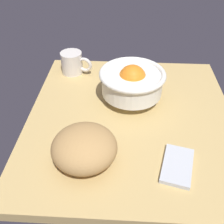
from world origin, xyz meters
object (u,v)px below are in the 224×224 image
fruit_bowl (134,82)px  bread_loaf (84,148)px  napkin_folded (177,166)px  mug (73,63)px

fruit_bowl → bread_loaf: size_ratio=1.28×
napkin_folded → mug: size_ratio=1.03×
bread_loaf → mug: size_ratio=1.38×
bread_loaf → napkin_folded: bearing=87.4°
bread_loaf → mug: bearing=-166.4°
fruit_bowl → mug: bearing=-125.7°
bread_loaf → napkin_folded: (1.00, 22.39, -3.84)cm
fruit_bowl → bread_loaf: (25.84, -11.71, -2.32)cm
fruit_bowl → mug: size_ratio=1.75×
bread_loaf → fruit_bowl: bearing=155.6°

